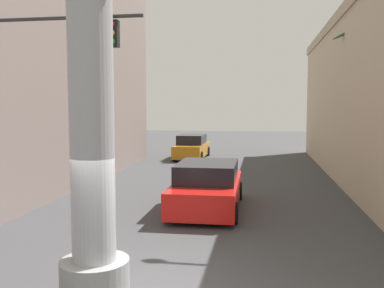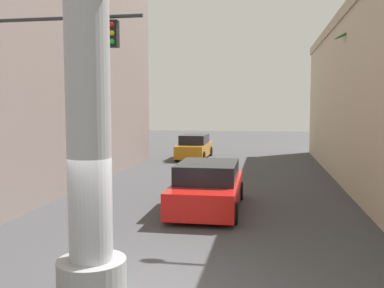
% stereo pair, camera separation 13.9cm
% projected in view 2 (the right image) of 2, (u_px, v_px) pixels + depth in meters
% --- Properties ---
extents(ground_plane, '(85.80, 85.80, 0.00)m').
position_uv_depth(ground_plane, '(212.00, 190.00, 17.49)').
color(ground_plane, '#424244').
extents(traffic_light_mast, '(5.39, 0.32, 5.85)m').
position_uv_depth(traffic_light_mast, '(17.00, 79.00, 11.87)').
color(traffic_light_mast, '#333333').
rests_on(traffic_light_mast, ground).
extents(car_lead, '(2.21, 4.78, 1.56)m').
position_uv_depth(car_lead, '(208.00, 187.00, 14.06)').
color(car_lead, black).
rests_on(car_lead, ground).
extents(car_far, '(1.91, 4.76, 1.56)m').
position_uv_depth(car_far, '(194.00, 147.00, 28.09)').
color(car_far, black).
rests_on(car_far, ground).
extents(palm_tree_mid_right, '(3.06, 2.91, 6.89)m').
position_uv_depth(palm_tree_mid_right, '(370.00, 77.00, 17.32)').
color(palm_tree_mid_right, brown).
rests_on(palm_tree_mid_right, ground).
extents(palm_tree_mid_left, '(3.12, 3.03, 6.26)m').
position_uv_depth(palm_tree_mid_left, '(58.00, 95.00, 18.82)').
color(palm_tree_mid_left, brown).
rests_on(palm_tree_mid_left, ground).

